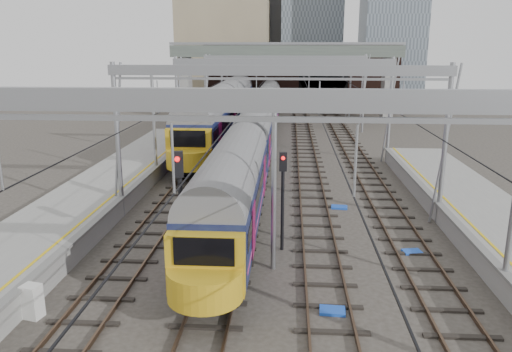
# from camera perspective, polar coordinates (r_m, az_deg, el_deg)

# --- Properties ---
(ground) EXTENTS (160.00, 160.00, 0.00)m
(ground) POSITION_cam_1_polar(r_m,az_deg,el_deg) (18.76, 1.75, -13.10)
(ground) COLOR #38332D
(ground) RESTS_ON ground
(platform_left) EXTENTS (4.32, 55.00, 1.12)m
(platform_left) POSITION_cam_1_polar(r_m,az_deg,el_deg) (23.38, -23.99, -7.17)
(platform_left) COLOR gray
(platform_left) RESTS_ON ground
(tracks) EXTENTS (14.40, 80.00, 0.22)m
(tracks) POSITION_cam_1_polar(r_m,az_deg,el_deg) (32.78, 2.73, -0.83)
(tracks) COLOR #4C3828
(tracks) RESTS_ON ground
(overhead_line) EXTENTS (16.80, 80.00, 8.00)m
(overhead_line) POSITION_cam_1_polar(r_m,az_deg,el_deg) (38.16, 3.06, 11.31)
(overhead_line) COLOR gray
(overhead_line) RESTS_ON ground
(retaining_wall) EXTENTS (28.00, 2.75, 9.00)m
(retaining_wall) POSITION_cam_1_polar(r_m,az_deg,el_deg) (68.68, 4.62, 10.84)
(retaining_wall) COLOR black
(retaining_wall) RESTS_ON ground
(overbridge) EXTENTS (28.00, 3.00, 9.25)m
(overbridge) POSITION_cam_1_polar(r_m,az_deg,el_deg) (62.63, 3.42, 13.20)
(overbridge) COLOR gray
(overbridge) RESTS_ON ground
(train_main) EXTENTS (2.58, 59.73, 4.51)m
(train_main) POSITION_cam_1_polar(r_m,az_deg,el_deg) (44.53, 0.51, 6.34)
(train_main) COLOR black
(train_main) RESTS_ON ground
(train_second) EXTENTS (3.12, 71.94, 5.25)m
(train_second) POSITION_cam_1_polar(r_m,az_deg,el_deg) (68.10, -1.72, 9.45)
(train_second) COLOR black
(train_second) RESTS_ON ground
(signal_near_left) EXTENTS (0.40, 0.48, 5.18)m
(signal_near_left) POSITION_cam_1_polar(r_m,az_deg,el_deg) (18.19, -8.64, -3.10)
(signal_near_left) COLOR black
(signal_near_left) RESTS_ON ground
(signal_near_centre) EXTENTS (0.33, 0.45, 4.43)m
(signal_near_centre) POSITION_cam_1_polar(r_m,az_deg,el_deg) (21.35, 3.08, -1.43)
(signal_near_centre) COLOR black
(signal_near_centre) RESTS_ON ground
(relay_cabinet) EXTENTS (0.68, 0.60, 1.16)m
(relay_cabinet) POSITION_cam_1_polar(r_m,az_deg,el_deg) (18.46, -24.22, -12.94)
(relay_cabinet) COLOR silver
(relay_cabinet) RESTS_ON ground
(equip_cover_a) EXTENTS (0.90, 0.67, 0.10)m
(equip_cover_a) POSITION_cam_1_polar(r_m,az_deg,el_deg) (17.65, 8.72, -14.97)
(equip_cover_a) COLOR blue
(equip_cover_a) RESTS_ON ground
(equip_cover_b) EXTENTS (0.94, 0.71, 0.10)m
(equip_cover_b) POSITION_cam_1_polar(r_m,az_deg,el_deg) (28.19, 9.50, -3.53)
(equip_cover_b) COLOR blue
(equip_cover_b) RESTS_ON ground
(equip_cover_c) EXTENTS (0.88, 0.69, 0.09)m
(equip_cover_c) POSITION_cam_1_polar(r_m,az_deg,el_deg) (23.01, 17.39, -8.25)
(equip_cover_c) COLOR blue
(equip_cover_c) RESTS_ON ground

